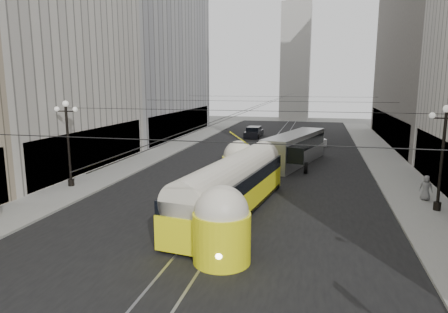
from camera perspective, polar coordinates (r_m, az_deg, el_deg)
The scene contains 16 objects.
road at distance 41.29m, azimuth 5.70°, elevation -0.45°, with size 20.00×85.00×0.02m, color black.
sidewalk_left at distance 47.65m, azimuth -8.15°, elevation 1.06°, with size 4.00×72.00×0.15m, color gray.
sidewalk_right at distance 44.85m, azimuth 21.70°, elevation -0.17°, with size 4.00×72.00×0.15m, color gray.
rail_left at distance 41.39m, azimuth 4.67°, elevation -0.40°, with size 0.12×85.00×0.04m, color gray.
rail_right at distance 41.20m, azimuth 6.74°, elevation -0.49°, with size 0.12×85.00×0.04m, color gray.
building_left_far at distance 61.55m, azimuth -11.47°, elevation 16.36°, with size 12.60×28.60×28.60m.
building_right_far at distance 58.20m, azimuth 29.31°, elevation 17.61°, with size 12.60×32.60×32.60m.
distant_tower at distance 88.15m, azimuth 10.25°, elevation 14.99°, with size 6.00×6.00×31.36m.
lamppost_left_mid at distance 31.62m, azimuth -21.39°, elevation 2.41°, with size 1.86×0.44×6.37m.
lamppost_right_mid at distance 26.99m, azimuth 28.76°, elevation 0.56°, with size 1.86×0.44×6.37m.
catenary at distance 39.58m, azimuth 5.83°, elevation 7.67°, with size 25.00×72.00×0.23m.
streetcar at distance 23.98m, azimuth 1.24°, elevation -4.18°, with size 4.48×15.95×3.52m.
city_bus at distance 39.23m, azimuth 10.09°, elevation 1.29°, with size 5.52×12.16×2.99m.
sedan_white_far at distance 52.31m, azimuth 12.73°, elevation 2.45°, with size 3.14×5.34×1.58m.
sedan_dark_far at distance 58.11m, azimuth 4.28°, elevation 3.45°, with size 2.18×4.99×1.56m.
pedestrian_sidewalk_right at distance 29.49m, azimuth 26.89°, elevation -4.01°, with size 0.82×0.50×1.67m, color slate.
Camera 1 is at (5.39, -7.69, 7.78)m, focal length 32.00 mm.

